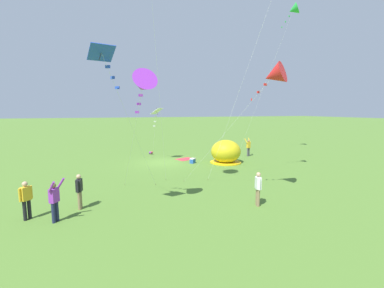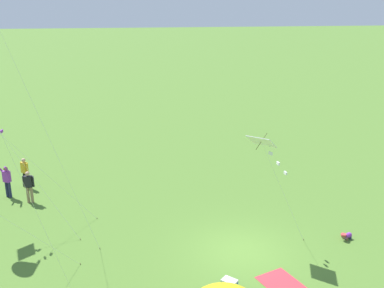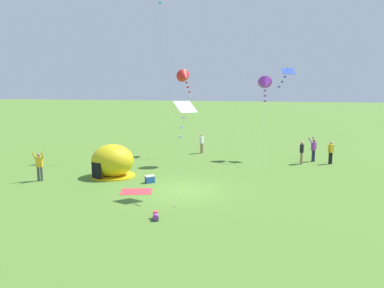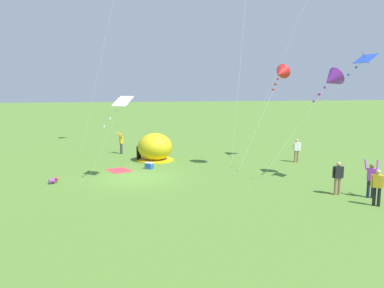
{
  "view_description": "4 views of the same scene",
  "coord_description": "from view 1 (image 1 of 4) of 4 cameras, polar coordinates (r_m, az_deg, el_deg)",
  "views": [
    {
      "loc": [
        4.77,
        22.71,
        4.78
      ],
      "look_at": [
        -1.6,
        3.59,
        2.1
      ],
      "focal_mm": 24.0,
      "sensor_mm": 36.0,
      "label": 1
    },
    {
      "loc": [
        -15.96,
        4.39,
        10.08
      ],
      "look_at": [
        3.93,
        1.51,
        3.52
      ],
      "focal_mm": 42.0,
      "sensor_mm": 36.0,
      "label": 2
    },
    {
      "loc": [
        6.27,
        -19.14,
        5.59
      ],
      "look_at": [
        -1.25,
        5.73,
        1.75
      ],
      "focal_mm": 35.0,
      "sensor_mm": 36.0,
      "label": 3
    },
    {
      "loc": [
        22.46,
        -1.98,
        5.31
      ],
      "look_at": [
        0.54,
        3.34,
        2.05
      ],
      "focal_mm": 35.0,
      "sensor_mm": 36.0,
      "label": 4
    }
  ],
  "objects": [
    {
      "name": "person_near_tent",
      "position": [
        27.26,
        12.42,
        -0.59
      ],
      "size": [
        0.7,
        0.59,
        1.89
      ],
      "color": "#4C4C51",
      "rests_on": "ground"
    },
    {
      "name": "popup_tent",
      "position": [
        23.49,
        7.52,
        -1.77
      ],
      "size": [
        2.81,
        2.81,
        2.1
      ],
      "color": "gold",
      "rests_on": "ground"
    },
    {
      "name": "kite_blue",
      "position": [
        11.24,
        -18.87,
        17.27
      ],
      "size": [
        3.5,
        5.61,
        7.31
      ],
      "color": "silver",
      "rests_on": "ground"
    },
    {
      "name": "kite_purple",
      "position": [
        11.91,
        -10.85,
        12.86
      ],
      "size": [
        1.31,
        5.56,
        6.61
      ],
      "color": "silver",
      "rests_on": "ground"
    },
    {
      "name": "person_watching_sky",
      "position": [
        13.37,
        14.47,
        -9.26
      ],
      "size": [
        0.34,
        0.57,
        1.72
      ],
      "color": "#8C7251",
      "rests_on": "ground"
    },
    {
      "name": "cooler_box",
      "position": [
        23.27,
        0.13,
        -3.74
      ],
      "size": [
        0.63,
        0.64,
        0.44
      ],
      "color": "#2659B2",
      "rests_on": "ground"
    },
    {
      "name": "person_center_field",
      "position": [
        13.69,
        -23.75,
        -9.26
      ],
      "size": [
        0.3,
        0.58,
        1.72
      ],
      "color": "#8C7251",
      "rests_on": "ground"
    },
    {
      "name": "person_flying_kite",
      "position": [
        12.6,
        -28.24,
        -10.82
      ],
      "size": [
        0.66,
        0.72,
        1.89
      ],
      "color": "#1E2347",
      "rests_on": "ground"
    },
    {
      "name": "picnic_blanket",
      "position": [
        25.18,
        -1.5,
        -3.37
      ],
      "size": [
        2.05,
        1.82,
        0.01
      ],
      "primitive_type": "cube",
      "rotation": [
        0.0,
        0.0,
        0.37
      ],
      "color": "#CC333D",
      "rests_on": "ground"
    },
    {
      "name": "kite_red",
      "position": [
        14.35,
        17.74,
        14.35
      ],
      "size": [
        4.36,
        5.44,
        7.26
      ],
      "color": "silver",
      "rests_on": "ground"
    },
    {
      "name": "kite_green",
      "position": [
        31.13,
        21.61,
        25.99
      ],
      "size": [
        4.65,
        4.37,
        15.56
      ],
      "color": "silver",
      "rests_on": "ground"
    },
    {
      "name": "ground_plane",
      "position": [
        23.69,
        -6.46,
        -4.13
      ],
      "size": [
        300.0,
        300.0,
        0.0
      ],
      "primitive_type": "plane",
      "color": "#517A2D"
    },
    {
      "name": "kite_white",
      "position": [
        23.99,
        -7.89,
        6.81
      ],
      "size": [
        1.3,
        2.85,
        5.02
      ],
      "color": "silver",
      "rests_on": "ground"
    },
    {
      "name": "person_strolling",
      "position": [
        13.49,
        -32.95,
        -10.11
      ],
      "size": [
        0.44,
        0.45,
        1.72
      ],
      "color": "black",
      "rests_on": "ground"
    },
    {
      "name": "toddler_crawling",
      "position": [
        28.22,
        -9.06,
        -1.92
      ],
      "size": [
        0.39,
        0.55,
        0.32
      ],
      "color": "purple",
      "rests_on": "ground"
    }
  ]
}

